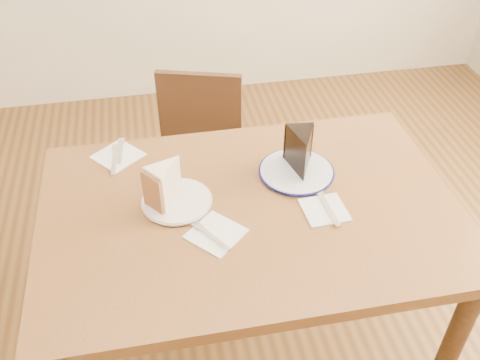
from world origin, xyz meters
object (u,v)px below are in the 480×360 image
Objects in this scene: table at (250,231)px; carrot_cake at (168,183)px; plate_cream at (177,201)px; plate_navy at (296,172)px; chair_far at (197,167)px; chocolate_cake at (301,154)px.

table is 0.29m from carrot_cake.
carrot_cake is (-0.23, 0.07, 0.17)m from table.
table is at bearing -15.38° from plate_cream.
carrot_cake reaches higher than plate_cream.
table is 0.24m from plate_cream.
plate_navy is at bearing 10.14° from plate_cream.
plate_navy is (0.26, -0.48, 0.31)m from chair_far.
plate_cream is 0.40m from chocolate_cake.
table is 0.24m from plate_navy.
plate_navy is (0.17, 0.12, 0.10)m from table.
plate_navy is 0.41m from carrot_cake.
chair_far reaches higher than plate_cream.
carrot_cake is (-0.40, -0.06, 0.06)m from plate_navy.
plate_cream is at bearing 16.48° from chocolate_cake.
chocolate_cake is at bearing 34.61° from table.
chair_far is 4.09× the size of plate_cream.
plate_navy is (0.38, 0.07, 0.00)m from plate_cream.
chair_far is at bearing -53.67° from chocolate_cake.
chocolate_cake is at bearing 60.07° from carrot_cake.
chair_far is (-0.09, 0.60, -0.20)m from table.
carrot_cake is (-0.02, 0.01, 0.06)m from plate_cream.
chair_far is 6.64× the size of chocolate_cake.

